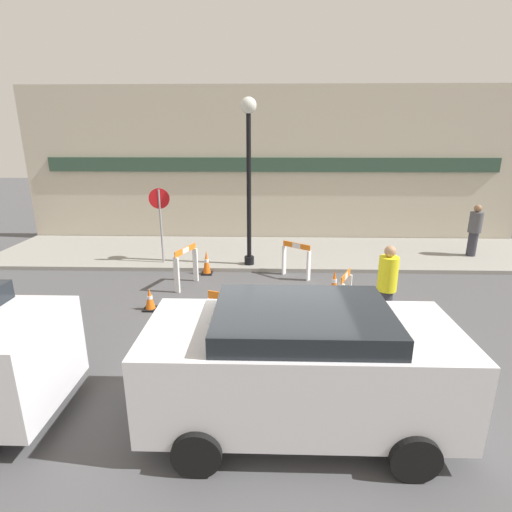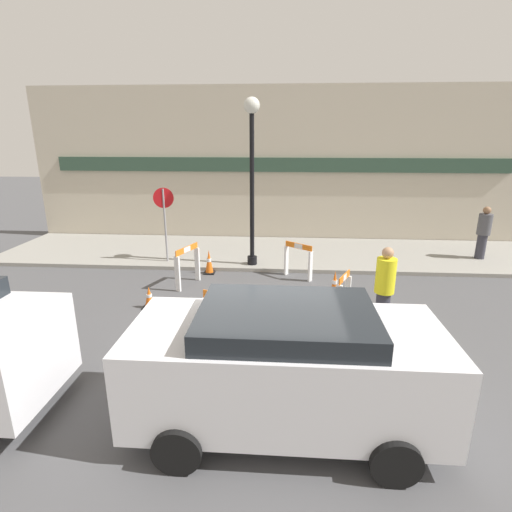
{
  "view_description": "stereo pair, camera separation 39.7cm",
  "coord_description": "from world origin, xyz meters",
  "px_view_note": "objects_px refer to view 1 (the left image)",
  "views": [
    {
      "loc": [
        -0.13,
        -6.46,
        3.86
      ],
      "look_at": [
        -0.39,
        2.85,
        1.0
      ],
      "focal_mm": 28.0,
      "sensor_mm": 36.0,
      "label": 1
    },
    {
      "loc": [
        0.26,
        -6.44,
        3.86
      ],
      "look_at": [
        -0.39,
        2.85,
        1.0
      ],
      "focal_mm": 28.0,
      "sensor_mm": 36.0,
      "label": 2
    }
  ],
  "objects_px": {
    "streetlamp_post": "(249,160)",
    "person_pedestrian": "(475,229)",
    "person_worker": "(387,285)",
    "parked_car_1": "(301,361)",
    "stop_sign": "(160,213)"
  },
  "relations": [
    {
      "from": "streetlamp_post",
      "to": "person_worker",
      "type": "xyz_separation_m",
      "value": [
        2.94,
        -3.83,
        -2.21
      ]
    },
    {
      "from": "person_pedestrian",
      "to": "parked_car_1",
      "type": "distance_m",
      "value": 9.93
    },
    {
      "from": "streetlamp_post",
      "to": "parked_car_1",
      "type": "relative_size",
      "value": 1.16
    },
    {
      "from": "streetlamp_post",
      "to": "stop_sign",
      "type": "relative_size",
      "value": 2.09
    },
    {
      "from": "streetlamp_post",
      "to": "person_worker",
      "type": "relative_size",
      "value": 2.65
    },
    {
      "from": "stop_sign",
      "to": "person_pedestrian",
      "type": "relative_size",
      "value": 1.37
    },
    {
      "from": "person_pedestrian",
      "to": "parked_car_1",
      "type": "bearing_deg",
      "value": 83.21
    },
    {
      "from": "parked_car_1",
      "to": "stop_sign",
      "type": "bearing_deg",
      "value": 117.73
    },
    {
      "from": "streetlamp_post",
      "to": "stop_sign",
      "type": "distance_m",
      "value": 3.04
    },
    {
      "from": "person_worker",
      "to": "parked_car_1",
      "type": "relative_size",
      "value": 0.44
    },
    {
      "from": "streetlamp_post",
      "to": "person_pedestrian",
      "type": "xyz_separation_m",
      "value": [
        7.08,
        1.09,
        -2.18
      ]
    },
    {
      "from": "streetlamp_post",
      "to": "parked_car_1",
      "type": "distance_m",
      "value": 7.16
    },
    {
      "from": "streetlamp_post",
      "to": "stop_sign",
      "type": "height_order",
      "value": "streetlamp_post"
    },
    {
      "from": "parked_car_1",
      "to": "person_worker",
      "type": "bearing_deg",
      "value": 56.15
    },
    {
      "from": "streetlamp_post",
      "to": "person_pedestrian",
      "type": "distance_m",
      "value": 7.49
    }
  ]
}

